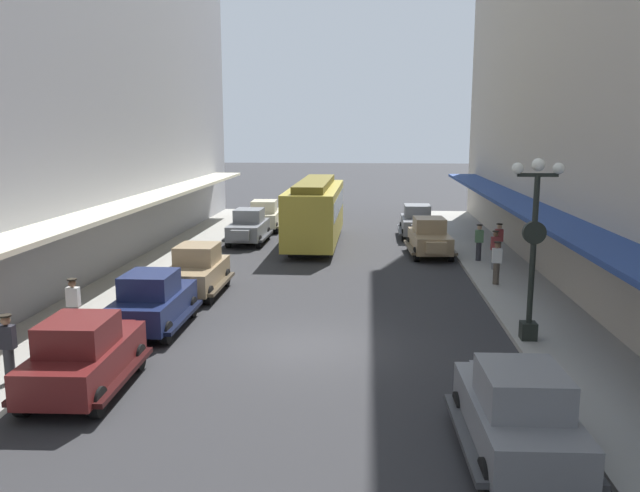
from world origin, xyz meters
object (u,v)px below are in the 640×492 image
(parked_car_2, at_px, (430,237))
(parked_car_7, at_px, (517,411))
(parked_car_4, at_px, (196,269))
(pedestrian_3, at_px, (497,262))
(parked_car_3, at_px, (248,226))
(pedestrian_4, at_px, (74,306))
(parked_car_0, at_px, (84,353))
(parked_car_5, at_px, (417,221))
(parked_car_1, at_px, (153,300))
(parked_car_6, at_px, (265,215))
(fire_hydrant, at_px, (84,324))
(pedestrian_2, at_px, (499,241))
(pedestrian_0, at_px, (495,250))
(pedestrian_5, at_px, (479,242))
(lamp_post_with_clock, at_px, (534,242))
(streetcar, at_px, (315,210))

(parked_car_2, bearing_deg, parked_car_7, -90.50)
(parked_car_4, xyz_separation_m, pedestrian_3, (11.34, 1.83, 0.07))
(parked_car_3, height_order, pedestrian_4, parked_car_3)
(parked_car_0, distance_m, parked_car_5, 24.46)
(parked_car_1, bearing_deg, parked_car_2, 52.59)
(parked_car_4, bearing_deg, parked_car_6, 89.79)
(parked_car_5, xyz_separation_m, fire_hydrant, (-10.90, -19.17, -0.38))
(parked_car_3, height_order, fire_hydrant, parked_car_3)
(pedestrian_2, bearing_deg, pedestrian_0, -104.90)
(parked_car_3, xyz_separation_m, parked_car_5, (9.22, 2.62, 0.00))
(fire_hydrant, distance_m, pedestrian_0, 16.97)
(parked_car_6, distance_m, fire_hydrant, 21.23)
(parked_car_0, relative_size, parked_car_4, 1.01)
(parked_car_6, bearing_deg, parked_car_7, -71.31)
(pedestrian_0, distance_m, pedestrian_5, 1.88)
(fire_hydrant, relative_size, pedestrian_3, 0.49)
(parked_car_7, distance_m, pedestrian_2, 18.47)
(parked_car_3, relative_size, pedestrian_5, 2.56)
(parked_car_5, distance_m, parked_car_6, 9.29)
(parked_car_3, distance_m, parked_car_6, 4.60)
(parked_car_5, bearing_deg, pedestrian_2, -64.46)
(parked_car_0, relative_size, lamp_post_with_clock, 0.83)
(pedestrian_2, bearing_deg, pedestrian_4, -140.23)
(pedestrian_0, bearing_deg, parked_car_2, 124.35)
(parked_car_1, distance_m, pedestrian_5, 15.79)
(parked_car_2, distance_m, pedestrian_5, 2.70)
(parked_car_5, distance_m, fire_hydrant, 22.06)
(parked_car_3, height_order, parked_car_6, same)
(parked_car_3, xyz_separation_m, pedestrian_2, (12.46, -4.16, 0.07))
(parked_car_6, bearing_deg, parked_car_0, -90.62)
(parked_car_2, distance_m, parked_car_5, 5.40)
(pedestrian_0, bearing_deg, parked_car_7, -99.29)
(parked_car_1, relative_size, lamp_post_with_clock, 0.83)
(parked_car_5, bearing_deg, pedestrian_0, -73.51)
(parked_car_6, bearing_deg, streetcar, -54.21)
(parked_car_4, bearing_deg, parked_car_5, 55.94)
(parked_car_4, distance_m, parked_car_7, 14.68)
(streetcar, height_order, pedestrian_2, streetcar)
(parked_car_5, xyz_separation_m, parked_car_7, (0.04, -24.98, 0.00))
(parked_car_3, height_order, parked_car_7, same)
(fire_hydrant, height_order, pedestrian_0, pedestrian_0)
(parked_car_2, bearing_deg, parked_car_1, -127.41)
(parked_car_1, height_order, lamp_post_with_clock, lamp_post_with_clock)
(parked_car_5, bearing_deg, fire_hydrant, -119.63)
(parked_car_6, bearing_deg, lamp_post_with_clock, -61.75)
(parked_car_1, distance_m, streetcar, 15.47)
(parked_car_3, distance_m, pedestrian_2, 13.14)
(pedestrian_0, bearing_deg, parked_car_4, -158.96)
(parked_car_3, relative_size, fire_hydrant, 5.21)
(fire_hydrant, height_order, pedestrian_5, pedestrian_5)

